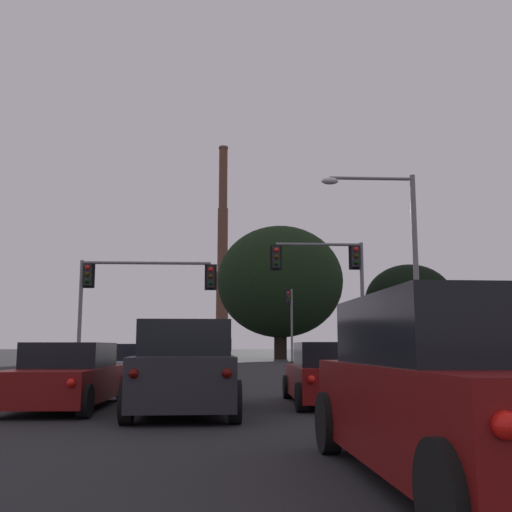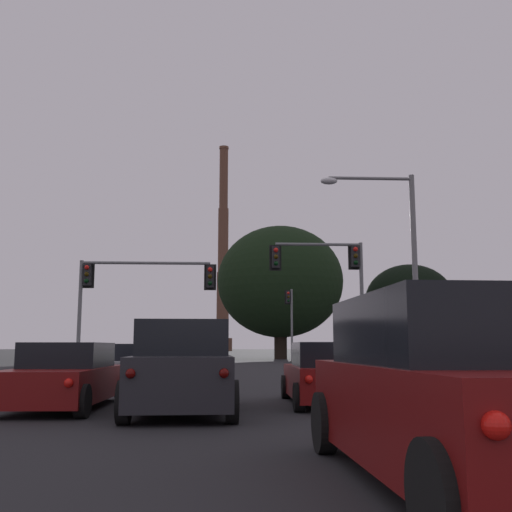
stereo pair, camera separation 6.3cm
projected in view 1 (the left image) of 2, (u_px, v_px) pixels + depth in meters
The scene contains 12 objects.
sedan_left_lane_front at pixel (117, 367), 20.06m from camera, with size 2.04×4.73×1.43m.
sedan_left_lane_second at pixel (67, 377), 13.23m from camera, with size 2.06×4.73×1.43m.
suv_right_lane_third at pixel (460, 392), 5.91m from camera, with size 2.23×4.95×1.86m.
suv_center_lane_second at pixel (186, 368), 12.45m from camera, with size 2.22×4.95×1.86m.
hatchback_right_lane_second at pixel (330, 376), 13.96m from camera, with size 1.96×4.13×1.44m.
traffic_light_overhead_left at pixel (129, 286), 28.18m from camera, with size 6.55×0.50×5.36m.
traffic_light_far_right at pixel (290, 314), 51.04m from camera, with size 0.78×0.50×6.20m.
traffic_light_overhead_right at pixel (332, 274), 28.56m from camera, with size 4.60×0.50×6.29m.
street_lamp at pixel (399, 251), 22.20m from camera, with size 3.58×0.36×7.76m.
smokestack at pixel (222, 269), 180.81m from camera, with size 5.82×5.82×62.96m.
treeline_right_mid at pixel (409, 301), 70.16m from camera, with size 10.37×9.33×10.92m.
treeline_far_left at pixel (280, 282), 64.82m from camera, with size 13.61×12.25×14.37m.
Camera 1 is at (0.53, -0.20, 1.34)m, focal length 42.00 mm.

